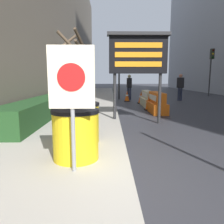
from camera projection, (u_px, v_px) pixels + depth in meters
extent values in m
plane|color=#2D2D33|center=(131.00, 177.00, 3.32)|extent=(120.00, 120.00, 0.00)
cube|color=#A39E93|center=(23.00, 173.00, 3.29)|extent=(3.27, 56.00, 0.15)
cube|color=#1E421E|center=(48.00, 105.00, 8.28)|extent=(0.90, 7.53, 0.66)
cylinder|color=#4C3D2D|center=(70.00, 76.00, 12.33)|extent=(0.37, 0.37, 2.92)
cylinder|color=#4C3D2D|center=(81.00, 42.00, 11.75)|extent=(0.66, 1.56, 1.32)
cylinder|color=#4C3D2D|center=(81.00, 51.00, 11.87)|extent=(0.57, 1.48, 1.12)
cylinder|color=#4C3D2D|center=(69.00, 44.00, 11.50)|extent=(1.28, 0.38, 1.35)
cylinder|color=#4C3D2D|center=(63.00, 46.00, 12.78)|extent=(1.50, 1.28, 1.49)
cylinder|color=yellow|center=(76.00, 136.00, 3.63)|extent=(0.75, 0.75, 0.78)
cylinder|color=black|center=(75.00, 111.00, 3.57)|extent=(0.78, 0.78, 0.06)
cylinder|color=yellow|center=(81.00, 124.00, 4.61)|extent=(0.75, 0.75, 0.78)
cylinder|color=black|center=(81.00, 104.00, 4.55)|extent=(0.78, 0.78, 0.06)
cylinder|color=gray|center=(73.00, 126.00, 3.11)|extent=(0.06, 0.06, 1.36)
cube|color=beige|center=(71.00, 77.00, 2.98)|extent=(0.64, 0.04, 0.86)
cylinder|color=red|center=(71.00, 77.00, 2.96)|extent=(0.38, 0.01, 0.38)
cylinder|color=#28282B|center=(115.00, 99.00, 7.21)|extent=(0.10, 0.10, 1.65)
cylinder|color=#28282B|center=(160.00, 99.00, 7.23)|extent=(0.10, 0.10, 1.65)
cube|color=black|center=(138.00, 55.00, 7.01)|extent=(1.86, 0.24, 1.17)
cube|color=#28282B|center=(139.00, 34.00, 6.84)|extent=(1.98, 0.34, 0.10)
cube|color=orange|center=(139.00, 45.00, 6.83)|extent=(1.49, 0.02, 0.16)
cube|color=orange|center=(138.00, 55.00, 6.88)|extent=(1.49, 0.02, 0.16)
cube|color=orange|center=(138.00, 64.00, 6.92)|extent=(1.49, 0.02, 0.16)
cube|color=orange|center=(157.00, 107.00, 9.65)|extent=(0.63, 1.88, 0.45)
cube|color=orange|center=(157.00, 97.00, 9.58)|extent=(0.38, 1.88, 0.45)
cube|color=white|center=(152.00, 97.00, 9.58)|extent=(0.02, 1.51, 0.22)
cube|color=beige|center=(147.00, 102.00, 12.01)|extent=(0.57, 1.93, 0.42)
cube|color=beige|center=(148.00, 95.00, 11.94)|extent=(0.34, 1.93, 0.42)
cube|color=white|center=(144.00, 95.00, 11.94)|extent=(0.02, 1.54, 0.21)
cube|color=black|center=(127.00, 101.00, 14.49)|extent=(0.39, 0.39, 0.04)
cone|color=#EA560F|center=(127.00, 96.00, 14.43)|extent=(0.31, 0.31, 0.66)
cylinder|color=white|center=(127.00, 95.00, 14.43)|extent=(0.18, 0.18, 0.09)
cube|color=black|center=(141.00, 103.00, 13.27)|extent=(0.41, 0.41, 0.04)
cone|color=#EA560F|center=(141.00, 97.00, 13.22)|extent=(0.33, 0.33, 0.70)
cylinder|color=white|center=(141.00, 96.00, 13.21)|extent=(0.19, 0.19, 0.10)
cube|color=black|center=(148.00, 110.00, 10.40)|extent=(0.37, 0.37, 0.04)
cone|color=#EA560F|center=(149.00, 103.00, 10.35)|extent=(0.30, 0.30, 0.63)
cylinder|color=white|center=(149.00, 102.00, 10.34)|extent=(0.17, 0.17, 0.09)
cylinder|color=#2D2D30|center=(119.00, 69.00, 15.69)|extent=(0.12, 0.12, 4.37)
cube|color=#23281E|center=(119.00, 43.00, 15.26)|extent=(0.28, 0.28, 0.84)
sphere|color=red|center=(119.00, 39.00, 15.07)|extent=(0.15, 0.15, 0.15)
sphere|color=#392C06|center=(119.00, 43.00, 15.12)|extent=(0.15, 0.15, 0.15)
sphere|color=black|center=(119.00, 47.00, 15.16)|extent=(0.15, 0.15, 0.15)
cylinder|color=#2D2D30|center=(210.00, 73.00, 18.50)|extent=(0.12, 0.12, 3.93)
cube|color=#23281E|center=(212.00, 54.00, 18.11)|extent=(0.28, 0.28, 0.84)
sphere|color=#360605|center=(213.00, 50.00, 17.92)|extent=(0.15, 0.15, 0.15)
sphere|color=gold|center=(213.00, 54.00, 17.96)|extent=(0.15, 0.15, 0.15)
sphere|color=black|center=(213.00, 57.00, 18.00)|extent=(0.15, 0.15, 0.15)
cylinder|color=#23283D|center=(179.00, 94.00, 14.90)|extent=(0.14, 0.14, 0.87)
cylinder|color=#23283D|center=(181.00, 94.00, 14.90)|extent=(0.14, 0.14, 0.87)
cube|color=black|center=(180.00, 83.00, 14.78)|extent=(0.54, 0.42, 0.69)
sphere|color=#B46B51|center=(181.00, 76.00, 14.71)|extent=(0.24, 0.24, 0.24)
cylinder|color=#23283D|center=(128.00, 94.00, 15.46)|extent=(0.14, 0.14, 0.86)
cylinder|color=#23283D|center=(130.00, 94.00, 15.46)|extent=(0.14, 0.14, 0.86)
cube|color=black|center=(129.00, 83.00, 15.34)|extent=(0.33, 0.49, 0.68)
sphere|color=tan|center=(129.00, 76.00, 15.27)|extent=(0.24, 0.24, 0.24)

